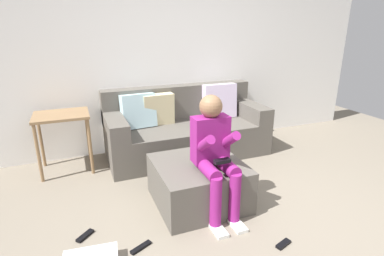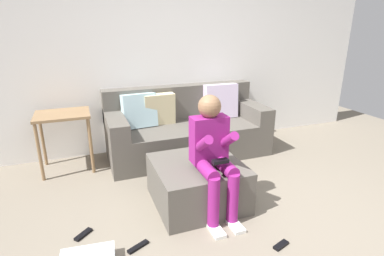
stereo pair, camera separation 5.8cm
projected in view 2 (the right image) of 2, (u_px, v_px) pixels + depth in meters
name	position (u px, v px, depth m)	size (l,w,h in m)	color
ground_plane	(271.00, 241.00, 2.45)	(7.76, 7.76, 0.00)	slate
wall_back	(178.00, 53.00, 4.14)	(5.97, 0.10, 2.57)	white
couch_sectional	(186.00, 129.00, 4.06)	(2.07, 0.88, 0.89)	#59544C
ottoman	(197.00, 183.00, 2.93)	(0.82, 0.80, 0.42)	#59544C
person_seated	(213.00, 151.00, 2.65)	(0.33, 0.60, 1.09)	#8C1E72
side_table	(63.00, 123.00, 3.51)	(0.60, 0.49, 0.70)	olive
remote_near_ottoman	(281.00, 245.00, 2.39)	(0.14, 0.05, 0.02)	black
remote_by_storage_bin	(138.00, 247.00, 2.37)	(0.18, 0.04, 0.02)	black
remote_under_side_table	(83.00, 234.00, 2.51)	(0.16, 0.05, 0.02)	black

